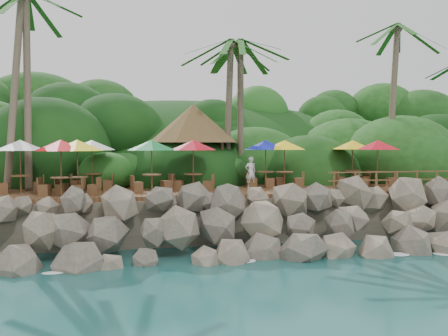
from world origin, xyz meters
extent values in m
plane|color=#19514F|center=(0.00, 0.00, 0.00)|extent=(140.00, 140.00, 0.00)
cube|color=gray|center=(0.00, 16.00, 1.05)|extent=(32.00, 25.20, 2.10)
ellipsoid|color=#143811|center=(0.00, 23.50, 0.00)|extent=(44.80, 28.00, 15.40)
cube|color=brown|center=(0.00, 6.00, 2.20)|extent=(26.00, 5.00, 0.20)
ellipsoid|color=white|center=(-9.00, 0.30, 0.03)|extent=(1.20, 0.80, 0.06)
ellipsoid|color=white|center=(-6.00, 0.30, 0.03)|extent=(1.20, 0.80, 0.06)
ellipsoid|color=white|center=(-3.00, 0.30, 0.03)|extent=(1.20, 0.80, 0.06)
ellipsoid|color=white|center=(0.00, 0.30, 0.03)|extent=(1.20, 0.80, 0.06)
ellipsoid|color=white|center=(3.00, 0.30, 0.03)|extent=(1.20, 0.80, 0.06)
ellipsoid|color=white|center=(6.00, 0.30, 0.03)|extent=(1.20, 0.80, 0.06)
cylinder|color=brown|center=(-9.77, 8.32, 7.45)|extent=(0.70, 2.28, 10.19)
cylinder|color=brown|center=(-10.25, 8.43, 9.21)|extent=(0.96, 3.51, 13.54)
cylinder|color=brown|center=(0.89, 9.11, 6.37)|extent=(0.74, 0.80, 8.14)
ellipsoid|color=#23601E|center=(0.89, 9.11, 10.43)|extent=(6.00, 6.00, 2.40)
cylinder|color=brown|center=(1.66, 9.39, 6.41)|extent=(0.54, 0.62, 8.23)
ellipsoid|color=#23601E|center=(1.66, 9.39, 10.53)|extent=(6.00, 6.00, 2.40)
cylinder|color=brown|center=(10.94, 8.72, 7.13)|extent=(1.65, 1.67, 9.58)
ellipsoid|color=#23601E|center=(10.94, 8.72, 11.95)|extent=(6.00, 6.00, 2.40)
cylinder|color=brown|center=(-2.46, 8.23, 3.50)|extent=(0.16, 0.16, 2.40)
cylinder|color=brown|center=(0.34, 8.23, 3.50)|extent=(0.16, 0.16, 2.40)
cylinder|color=brown|center=(-2.46, 11.03, 3.50)|extent=(0.16, 0.16, 2.40)
cylinder|color=brown|center=(0.34, 11.03, 3.50)|extent=(0.16, 0.16, 2.40)
cone|color=brown|center=(-1.06, 9.63, 5.80)|extent=(5.12, 5.12, 2.20)
cylinder|color=brown|center=(2.44, 6.85, 2.71)|extent=(0.09, 0.09, 0.82)
cylinder|color=brown|center=(2.44, 6.85, 3.13)|extent=(0.93, 0.93, 0.06)
cylinder|color=brown|center=(2.44, 6.85, 3.52)|extent=(0.06, 0.06, 2.43)
cone|color=#0D16AB|center=(2.44, 6.85, 4.57)|extent=(2.32, 2.32, 0.50)
cube|color=brown|center=(1.67, 6.81, 2.55)|extent=(0.49, 0.49, 0.51)
cube|color=brown|center=(3.21, 6.90, 2.55)|extent=(0.49, 0.49, 0.51)
cylinder|color=brown|center=(-9.75, 6.19, 2.71)|extent=(0.09, 0.09, 0.82)
cylinder|color=brown|center=(-9.75, 6.19, 3.13)|extent=(0.93, 0.93, 0.06)
cylinder|color=brown|center=(-9.75, 6.19, 3.52)|extent=(0.06, 0.06, 2.43)
cone|color=white|center=(-9.75, 6.19, 4.57)|extent=(2.32, 2.32, 0.50)
cube|color=brown|center=(-10.52, 6.08, 2.55)|extent=(0.53, 0.53, 0.51)
cube|color=brown|center=(-8.98, 6.30, 2.55)|extent=(0.53, 0.53, 0.51)
cylinder|color=brown|center=(-6.55, 7.01, 2.71)|extent=(0.09, 0.09, 0.82)
cylinder|color=brown|center=(-6.55, 7.01, 3.13)|extent=(0.93, 0.93, 0.06)
cylinder|color=brown|center=(-6.55, 7.01, 3.52)|extent=(0.06, 0.06, 2.43)
cone|color=silver|center=(-6.55, 7.01, 4.57)|extent=(2.32, 2.32, 0.50)
cube|color=brown|center=(-7.32, 7.07, 2.55)|extent=(0.50, 0.50, 0.51)
cube|color=brown|center=(-5.78, 6.94, 2.55)|extent=(0.50, 0.50, 0.51)
cylinder|color=brown|center=(3.39, 6.52, 2.71)|extent=(0.09, 0.09, 0.82)
cylinder|color=brown|center=(3.39, 6.52, 3.13)|extent=(0.93, 0.93, 0.06)
cylinder|color=brown|center=(3.39, 6.52, 3.52)|extent=(0.06, 0.06, 2.43)
cone|color=yellow|center=(3.39, 6.52, 4.57)|extent=(2.32, 2.32, 0.50)
cube|color=brown|center=(2.62, 6.66, 2.55)|extent=(0.54, 0.54, 0.51)
cube|color=brown|center=(4.15, 6.39, 2.55)|extent=(0.54, 0.54, 0.51)
cylinder|color=brown|center=(-3.65, 5.67, 2.71)|extent=(0.09, 0.09, 0.82)
cylinder|color=brown|center=(-3.65, 5.67, 3.13)|extent=(0.93, 0.93, 0.06)
cylinder|color=brown|center=(-3.65, 5.67, 3.52)|extent=(0.06, 0.06, 2.43)
cone|color=#0C7330|center=(-3.65, 5.67, 4.57)|extent=(2.32, 2.32, 0.50)
cube|color=brown|center=(-4.37, 5.39, 2.55)|extent=(0.60, 0.60, 0.51)
cube|color=brown|center=(-2.92, 5.94, 2.55)|extent=(0.60, 0.60, 0.51)
cylinder|color=brown|center=(-7.72, 4.60, 2.71)|extent=(0.09, 0.09, 0.82)
cylinder|color=brown|center=(-7.72, 4.60, 3.13)|extent=(0.93, 0.93, 0.06)
cylinder|color=brown|center=(-7.72, 4.60, 3.52)|extent=(0.06, 0.06, 2.43)
cone|color=red|center=(-7.72, 4.60, 4.57)|extent=(2.32, 2.32, 0.50)
cube|color=brown|center=(-8.47, 4.79, 2.55)|extent=(0.57, 0.57, 0.51)
cube|color=brown|center=(-6.97, 4.40, 2.55)|extent=(0.57, 0.57, 0.51)
cylinder|color=brown|center=(-1.60, 5.78, 2.71)|extent=(0.09, 0.09, 0.82)
cylinder|color=brown|center=(-1.60, 5.78, 3.13)|extent=(0.93, 0.93, 0.06)
cylinder|color=brown|center=(-1.60, 5.78, 3.52)|extent=(0.06, 0.06, 2.43)
cone|color=red|center=(-1.60, 5.78, 4.57)|extent=(2.32, 2.32, 0.50)
cube|color=brown|center=(-2.31, 6.08, 2.55)|extent=(0.61, 0.61, 0.51)
cube|color=brown|center=(-0.89, 5.48, 2.55)|extent=(0.61, 0.61, 0.51)
cylinder|color=brown|center=(-7.03, 4.72, 2.71)|extent=(0.09, 0.09, 0.82)
cylinder|color=brown|center=(-7.03, 4.72, 3.13)|extent=(0.93, 0.93, 0.06)
cylinder|color=brown|center=(-7.03, 4.72, 3.52)|extent=(0.06, 0.06, 2.43)
cone|color=yellow|center=(-7.03, 4.72, 4.57)|extent=(2.32, 2.32, 0.50)
cube|color=brown|center=(-7.75, 4.99, 2.55)|extent=(0.60, 0.60, 0.51)
cube|color=brown|center=(-6.30, 4.46, 2.55)|extent=(0.60, 0.60, 0.51)
cylinder|color=brown|center=(8.31, 5.68, 2.71)|extent=(0.09, 0.09, 0.82)
cylinder|color=brown|center=(8.31, 5.68, 3.13)|extent=(0.93, 0.93, 0.06)
cylinder|color=brown|center=(8.31, 5.68, 3.52)|extent=(0.06, 0.06, 2.43)
cone|color=red|center=(8.31, 5.68, 4.57)|extent=(2.32, 2.32, 0.50)
cube|color=brown|center=(7.55, 5.83, 2.55)|extent=(0.55, 0.55, 0.51)
cube|color=brown|center=(9.07, 5.53, 2.55)|extent=(0.55, 0.55, 0.51)
cylinder|color=brown|center=(7.53, 7.02, 2.71)|extent=(0.09, 0.09, 0.82)
cylinder|color=brown|center=(7.53, 7.02, 3.13)|extent=(0.93, 0.93, 0.06)
cylinder|color=brown|center=(7.53, 7.02, 3.52)|extent=(0.06, 0.06, 2.43)
cone|color=yellow|center=(7.53, 7.02, 4.57)|extent=(2.32, 2.32, 0.50)
cube|color=brown|center=(6.76, 6.93, 2.55)|extent=(0.52, 0.52, 0.51)
cube|color=brown|center=(8.30, 7.11, 2.55)|extent=(0.52, 0.52, 0.51)
cylinder|color=brown|center=(4.93, 3.65, 2.80)|extent=(0.10, 0.10, 1.00)
cylinder|color=brown|center=(6.03, 3.65, 2.80)|extent=(0.10, 0.10, 1.00)
cylinder|color=brown|center=(7.13, 3.65, 2.80)|extent=(0.10, 0.10, 1.00)
cylinder|color=brown|center=(8.23, 3.65, 2.80)|extent=(0.10, 0.10, 1.00)
cylinder|color=brown|center=(9.33, 3.65, 2.80)|extent=(0.10, 0.10, 1.00)
cylinder|color=brown|center=(10.43, 3.65, 2.80)|extent=(0.10, 0.10, 1.00)
cube|color=brown|center=(8.78, 3.65, 3.25)|extent=(8.30, 0.06, 0.06)
cube|color=brown|center=(8.78, 3.65, 2.85)|extent=(8.30, 0.06, 0.06)
imported|color=white|center=(1.56, 6.66, 3.13)|extent=(0.66, 0.48, 1.65)
camera|label=1|loc=(-4.85, -18.07, 4.69)|focal=38.91mm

